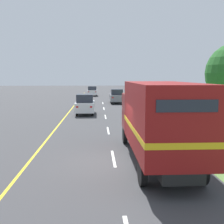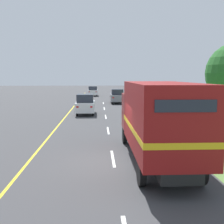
# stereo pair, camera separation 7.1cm
# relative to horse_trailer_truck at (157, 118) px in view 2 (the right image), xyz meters

# --- Properties ---
(ground_plane) EXTENTS (200.00, 200.00, 0.00)m
(ground_plane) POSITION_rel_horse_trailer_truck_xyz_m (-1.82, 0.26, -1.94)
(ground_plane) COLOR #3D3D3F
(edge_line_yellow) EXTENTS (0.12, 68.04, 0.01)m
(edge_line_yellow) POSITION_rel_horse_trailer_truck_xyz_m (-5.52, 17.45, -1.94)
(edge_line_yellow) COLOR yellow
(edge_line_yellow) RESTS_ON ground
(centre_dash_near) EXTENTS (0.12, 2.60, 0.01)m
(centre_dash_near) POSITION_rel_horse_trailer_truck_xyz_m (-1.82, 0.77, -1.94)
(centre_dash_near) COLOR white
(centre_dash_near) RESTS_ON ground
(centre_dash_mid_a) EXTENTS (0.12, 2.60, 0.01)m
(centre_dash_mid_a) POSITION_rel_horse_trailer_truck_xyz_m (-1.82, 7.37, -1.94)
(centre_dash_mid_a) COLOR white
(centre_dash_mid_a) RESTS_ON ground
(centre_dash_mid_b) EXTENTS (0.12, 2.60, 0.01)m
(centre_dash_mid_b) POSITION_rel_horse_trailer_truck_xyz_m (-1.82, 13.97, -1.94)
(centre_dash_mid_b) COLOR white
(centre_dash_mid_b) RESTS_ON ground
(centre_dash_far) EXTENTS (0.12, 2.60, 0.01)m
(centre_dash_far) POSITION_rel_horse_trailer_truck_xyz_m (-1.82, 20.57, -1.94)
(centre_dash_far) COLOR white
(centre_dash_far) RESTS_ON ground
(centre_dash_farthest) EXTENTS (0.12, 2.60, 0.01)m
(centre_dash_farthest) POSITION_rel_horse_trailer_truck_xyz_m (-1.82, 27.17, -1.94)
(centre_dash_farthest) COLOR white
(centre_dash_farthest) RESTS_ON ground
(horse_trailer_truck) EXTENTS (2.40, 8.23, 3.46)m
(horse_trailer_truck) POSITION_rel_horse_trailer_truck_xyz_m (0.00, 0.00, 0.00)
(horse_trailer_truck) COLOR black
(horse_trailer_truck) RESTS_ON ground
(lead_car_white) EXTENTS (1.80, 3.87, 1.99)m
(lead_car_white) POSITION_rel_horse_trailer_truck_xyz_m (-3.76, 15.66, -0.95)
(lead_car_white) COLOR black
(lead_car_white) RESTS_ON ground
(lead_car_grey_ahead) EXTENTS (1.80, 4.41, 1.95)m
(lead_car_grey_ahead) POSITION_rel_horse_trailer_truck_xyz_m (0.07, 27.04, -0.96)
(lead_car_grey_ahead) COLOR black
(lead_car_grey_ahead) RESTS_ON ground
(lead_car_white_ahead) EXTENTS (1.80, 3.87, 1.83)m
(lead_car_white_ahead) POSITION_rel_horse_trailer_truck_xyz_m (-3.55, 41.42, -1.01)
(lead_car_white_ahead) COLOR black
(lead_car_white_ahead) RESTS_ON ground
(highway_sign) EXTENTS (2.31, 0.09, 2.89)m
(highway_sign) POSITION_rel_horse_trailer_truck_xyz_m (3.94, 4.62, -0.13)
(highway_sign) COLOR #9E9EA3
(highway_sign) RESTS_ON ground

